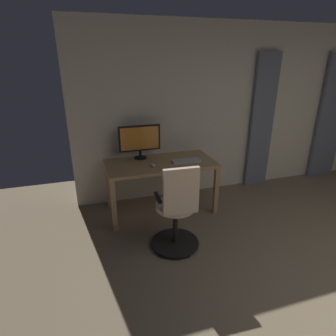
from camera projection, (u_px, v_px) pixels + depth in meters
name	position (u px, v px, depth m)	size (l,w,h in m)	color
back_room_partition	(236.00, 110.00, 4.43)	(5.11, 0.10, 2.57)	beige
curtain_left_panel	(331.00, 118.00, 4.92)	(0.54, 0.06, 2.16)	slate
curtain_right_panel	(262.00, 123.00, 4.53)	(0.40, 0.06, 2.16)	slate
desk	(161.00, 168.00, 3.82)	(1.48, 0.73, 0.74)	tan
office_chair	(177.00, 212.00, 3.05)	(0.56, 0.56, 1.06)	black
computer_monitor	(140.00, 139.00, 3.85)	(0.58, 0.18, 0.47)	black
computer_keyboard	(186.00, 161.00, 3.81)	(0.40, 0.14, 0.02)	#B7BCC1
computer_mouse	(153.00, 165.00, 3.63)	(0.06, 0.10, 0.04)	#B7BCC1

